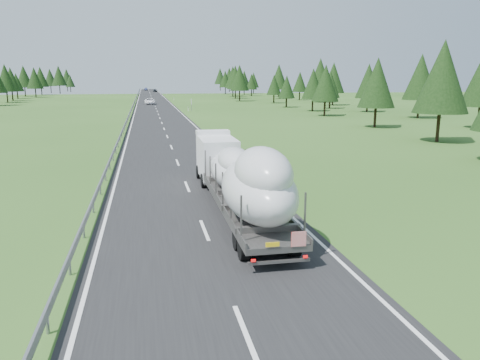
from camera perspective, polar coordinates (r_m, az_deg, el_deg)
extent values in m
plane|color=#2C521B|center=(21.66, -4.36, -6.15)|extent=(400.00, 400.00, 0.00)
cube|color=black|center=(120.63, -10.31, 8.84)|extent=(10.00, 400.00, 0.02)
cube|color=slate|center=(120.60, -12.87, 9.01)|extent=(0.08, 400.00, 0.32)
cylinder|color=slate|center=(21.62, -18.53, -5.97)|extent=(0.10, 0.10, 0.60)
cube|color=silver|center=(51.58, -1.31, 5.22)|extent=(0.12, 0.07, 1.00)
cube|color=black|center=(51.54, -1.31, 5.58)|extent=(0.13, 0.08, 0.12)
cube|color=silver|center=(101.00, -6.33, 8.61)|extent=(0.12, 0.07, 1.00)
cube|color=black|center=(100.98, -6.34, 8.79)|extent=(0.13, 0.08, 0.12)
cube|color=silver|center=(150.81, -8.07, 9.75)|extent=(0.12, 0.07, 1.00)
cube|color=black|center=(150.79, -8.07, 9.87)|extent=(0.13, 0.08, 0.12)
cube|color=silver|center=(200.71, -8.95, 10.32)|extent=(0.12, 0.07, 1.00)
cube|color=black|center=(200.70, -8.95, 10.41)|extent=(0.13, 0.08, 0.12)
cube|color=silver|center=(250.65, -9.48, 10.67)|extent=(0.12, 0.07, 1.00)
cube|color=black|center=(250.64, -9.48, 10.74)|extent=(0.13, 0.08, 0.12)
cube|color=silver|center=(300.61, -9.83, 10.89)|extent=(0.12, 0.07, 1.00)
cube|color=black|center=(300.60, -9.83, 10.96)|extent=(0.13, 0.08, 0.12)
cube|color=silver|center=(350.58, -10.09, 11.06)|extent=(0.12, 0.07, 1.00)
cube|color=black|center=(350.57, -10.09, 11.11)|extent=(0.13, 0.08, 0.12)
cylinder|color=slate|center=(101.04, -5.94, 8.90)|extent=(0.08, 0.08, 2.00)
cube|color=silver|center=(100.98, -5.95, 9.47)|extent=(0.05, 0.90, 1.20)
cylinder|color=black|center=(73.85, 27.11, 7.03)|extent=(0.36, 0.36, 3.57)
cylinder|color=black|center=(88.80, 20.92, 8.29)|extent=(0.36, 0.36, 3.77)
cone|color=black|center=(88.66, 21.18, 11.65)|extent=(5.86, 5.86, 7.85)
cylinder|color=black|center=(102.09, 15.25, 8.96)|extent=(0.36, 0.36, 3.36)
cone|color=black|center=(101.96, 15.40, 11.58)|extent=(5.23, 5.23, 7.01)
cylinder|color=black|center=(112.04, 10.87, 9.30)|extent=(0.36, 0.36, 2.89)
cone|color=black|center=(111.92, 10.96, 11.35)|extent=(4.49, 4.49, 6.02)
cylinder|color=black|center=(125.89, 11.23, 9.79)|extent=(0.36, 0.36, 3.73)
cone|color=black|center=(125.80, 11.33, 12.14)|extent=(5.80, 5.80, 7.77)
cylinder|color=black|center=(140.52, 9.67, 10.20)|extent=(0.36, 0.36, 4.30)
cone|color=black|center=(140.44, 9.75, 12.63)|extent=(6.69, 6.69, 8.95)
cylinder|color=black|center=(154.53, 7.27, 10.21)|extent=(0.36, 0.36, 3.06)
cone|color=black|center=(154.44, 7.31, 11.79)|extent=(4.77, 4.77, 6.38)
cylinder|color=black|center=(164.34, 4.78, 10.50)|extent=(0.36, 0.36, 3.70)
cone|color=black|center=(164.27, 4.82, 12.29)|extent=(5.76, 5.76, 7.71)
cylinder|color=black|center=(182.21, 4.73, 10.74)|extent=(0.36, 0.36, 4.15)
cone|color=black|center=(182.15, 4.76, 12.55)|extent=(6.46, 6.46, 8.65)
cylinder|color=black|center=(190.87, 1.41, 10.67)|extent=(0.36, 0.36, 2.96)
cone|color=black|center=(190.80, 1.42, 11.90)|extent=(4.60, 4.60, 6.16)
cylinder|color=black|center=(202.55, 0.51, 10.77)|extent=(0.36, 0.36, 3.04)
cone|color=black|center=(202.48, 0.51, 11.97)|extent=(4.73, 4.73, 6.34)
cylinder|color=black|center=(218.66, 1.65, 10.91)|extent=(0.36, 0.36, 3.27)
cone|color=black|center=(218.60, 1.66, 12.10)|extent=(5.09, 5.09, 6.82)
cylinder|color=black|center=(233.47, 0.52, 11.04)|extent=(0.36, 0.36, 3.60)
cone|color=black|center=(233.42, 0.52, 12.27)|extent=(5.61, 5.61, 7.51)
cylinder|color=black|center=(243.92, -1.31, 11.16)|extent=(0.36, 0.36, 4.17)
cone|color=black|center=(243.88, -1.32, 12.52)|extent=(6.48, 6.48, 8.68)
cylinder|color=black|center=(260.84, -0.37, 11.11)|extent=(0.36, 0.36, 3.05)
cone|color=black|center=(260.79, -0.37, 12.04)|extent=(4.74, 4.74, 6.34)
cylinder|color=black|center=(273.04, -2.43, 11.28)|extent=(0.36, 0.36, 4.30)
cone|color=black|center=(273.00, -2.44, 12.54)|extent=(6.69, 6.69, 8.96)
cylinder|color=black|center=(55.88, 23.01, 6.21)|extent=(0.36, 0.36, 3.72)
cone|color=black|center=(55.66, 23.46, 11.50)|extent=(5.79, 5.79, 7.76)
cylinder|color=black|center=(69.73, 16.15, 7.54)|extent=(0.36, 0.36, 3.32)
cone|color=black|center=(69.54, 16.38, 11.33)|extent=(5.16, 5.16, 6.92)
cylinder|color=black|center=(89.38, 10.28, 8.72)|extent=(0.36, 0.36, 3.19)
cone|color=black|center=(89.23, 10.39, 11.57)|extent=(4.97, 4.97, 6.65)
cylinder|color=black|center=(102.12, 8.83, 9.15)|extent=(0.36, 0.36, 3.05)
cone|color=black|center=(101.99, 8.91, 11.53)|extent=(4.74, 4.74, 6.35)
cylinder|color=black|center=(114.97, 5.67, 9.46)|extent=(0.36, 0.36, 2.59)
cone|color=black|center=(114.86, 5.71, 11.25)|extent=(4.03, 4.03, 5.39)
cylinder|color=black|center=(134.82, 4.15, 9.91)|extent=(0.36, 0.36, 2.70)
cone|color=black|center=(134.72, 4.17, 11.51)|extent=(4.20, 4.20, 5.62)
cylinder|color=black|center=(145.83, -0.06, 10.33)|extent=(0.36, 0.36, 3.74)
cone|color=black|center=(145.74, -0.06, 12.37)|extent=(5.81, 5.81, 7.79)
cylinder|color=black|center=(165.16, -0.57, 10.57)|extent=(0.36, 0.36, 3.84)
cone|color=black|center=(165.09, -0.57, 12.42)|extent=(5.97, 5.97, 8.00)
cylinder|color=black|center=(180.50, -0.88, 10.72)|extent=(0.36, 0.36, 3.88)
cone|color=black|center=(180.44, -0.89, 12.44)|extent=(6.04, 6.04, 8.09)
cylinder|color=black|center=(193.67, -0.57, 10.65)|extent=(0.36, 0.36, 2.64)
cone|color=black|center=(193.60, -0.57, 11.73)|extent=(4.11, 4.11, 5.50)
cylinder|color=black|center=(213.30, -1.80, 10.91)|extent=(0.36, 0.36, 3.50)
cone|color=black|center=(213.24, -1.81, 12.21)|extent=(5.44, 5.44, 7.29)
cylinder|color=black|center=(151.56, -26.51, 9.13)|extent=(0.36, 0.36, 3.72)
cone|color=black|center=(151.47, -26.70, 11.07)|extent=(5.78, 5.78, 7.75)
cylinder|color=black|center=(162.97, -25.99, 9.27)|extent=(0.36, 0.36, 3.49)
cone|color=black|center=(162.89, -26.15, 10.97)|extent=(5.44, 5.44, 7.28)
cylinder|color=black|center=(180.35, -25.49, 9.41)|extent=(0.36, 0.36, 2.96)
cone|color=black|center=(180.28, -25.61, 10.71)|extent=(4.61, 4.61, 6.17)
cylinder|color=black|center=(190.27, -23.65, 9.77)|extent=(0.36, 0.36, 3.72)
cone|color=black|center=(190.21, -23.78, 11.32)|extent=(5.79, 5.79, 7.75)
cylinder|color=black|center=(203.42, -24.73, 9.82)|extent=(0.36, 0.36, 4.03)
cone|color=black|center=(203.36, -24.87, 11.39)|extent=(6.28, 6.28, 8.41)
cylinder|color=black|center=(217.29, -23.03, 10.04)|extent=(0.36, 0.36, 3.99)
cone|color=black|center=(217.24, -23.16, 11.50)|extent=(6.20, 6.20, 8.31)
cylinder|color=black|center=(231.58, -21.11, 10.31)|extent=(0.36, 0.36, 4.29)
cone|color=black|center=(231.54, -21.23, 11.78)|extent=(6.67, 6.67, 8.94)
cylinder|color=black|center=(244.12, -22.05, 10.25)|extent=(0.36, 0.36, 3.90)
cone|color=black|center=(244.07, -22.15, 11.52)|extent=(6.07, 6.07, 8.13)
cylinder|color=black|center=(258.74, -19.94, 10.38)|extent=(0.36, 0.36, 3.04)
cone|color=black|center=(258.68, -20.01, 11.31)|extent=(4.73, 4.73, 6.33)
cylinder|color=black|center=(272.74, -20.29, 10.53)|extent=(0.36, 0.36, 4.08)
cone|color=black|center=(272.70, -20.38, 11.71)|extent=(6.34, 6.34, 8.50)
cube|color=white|center=(30.99, -2.81, 2.81)|extent=(2.32, 4.60, 2.57)
cube|color=black|center=(33.21, -3.42, 4.23)|extent=(2.11, 0.09, 1.28)
cube|color=white|center=(32.77, -3.37, 5.82)|extent=(2.30, 1.12, 0.27)
cube|color=#5E5B58|center=(30.33, -2.53, 0.22)|extent=(2.31, 2.77, 0.23)
cylinder|color=black|center=(32.70, -5.05, 0.99)|extent=(0.33, 0.92, 0.92)
cylinder|color=black|center=(32.99, -1.41, 1.13)|extent=(0.33, 0.92, 0.92)
cylinder|color=black|center=(29.84, -4.42, -0.09)|extent=(0.33, 0.92, 0.92)
cylinder|color=black|center=(30.16, -0.44, 0.08)|extent=(0.33, 0.92, 0.92)
cube|color=#5E5B58|center=(22.80, 0.50, -2.96)|extent=(2.57, 12.85, 0.24)
cube|color=#5E5B58|center=(22.53, -2.54, -2.55)|extent=(0.15, 12.83, 0.22)
cube|color=#5E5B58|center=(23.01, 3.47, -2.24)|extent=(0.15, 12.83, 0.22)
cube|color=#5E5B58|center=(17.11, 0.29, -4.71)|extent=(0.06, 0.06, 1.74)
cube|color=#5E5B58|center=(17.74, 8.04, -4.21)|extent=(0.06, 0.06, 1.74)
cube|color=#5E5B58|center=(19.19, -1.04, -2.83)|extent=(0.06, 0.06, 1.74)
cube|color=#5E5B58|center=(19.75, 5.94, -2.45)|extent=(0.06, 0.06, 1.74)
cube|color=#5E5B58|center=(21.29, -2.10, -1.32)|extent=(0.06, 0.06, 1.74)
cube|color=#5E5B58|center=(21.80, 4.23, -1.02)|extent=(0.06, 0.06, 1.74)
cube|color=#5E5B58|center=(23.41, -2.97, -0.07)|extent=(0.06, 0.06, 1.74)
cube|color=#5E5B58|center=(23.87, 2.82, 0.17)|extent=(0.06, 0.06, 1.74)
cube|color=#5E5B58|center=(25.54, -3.70, 0.96)|extent=(0.06, 0.06, 1.74)
cube|color=#5E5B58|center=(25.97, 1.64, 1.17)|extent=(0.06, 0.06, 1.74)
cube|color=#5E5B58|center=(27.68, -4.31, 1.84)|extent=(0.06, 0.06, 1.74)
cube|color=#5E5B58|center=(28.08, 0.63, 2.02)|extent=(0.06, 0.06, 1.74)
cylinder|color=black|center=(18.11, 0.59, -8.34)|extent=(0.37, 0.92, 0.92)
cylinder|color=black|center=(18.60, 6.73, -7.85)|extent=(0.37, 0.92, 0.92)
cylinder|color=black|center=(19.12, -0.10, -7.20)|extent=(0.37, 0.92, 0.92)
cylinder|color=black|center=(19.59, 5.73, -6.78)|extent=(0.37, 0.92, 0.92)
cube|color=#5E5B58|center=(17.07, 4.95, -9.86)|extent=(2.29, 0.13, 0.11)
cube|color=red|center=(16.92, 7.32, -7.14)|extent=(0.55, 0.04, 0.55)
cube|color=yellow|center=(16.69, 4.14, -7.84)|extent=(0.50, 0.04, 0.16)
cube|color=red|center=(16.73, 1.81, -9.78)|extent=(0.17, 0.06, 0.09)
cube|color=red|center=(17.24, 8.13, -9.22)|extent=(0.17, 0.06, 0.09)
ellipsoid|color=silver|center=(19.68, 2.26, -1.20)|extent=(2.96, 6.69, 2.58)
ellipsoid|color=silver|center=(18.69, 2.88, 0.91)|extent=(2.25, 4.24, 2.06)
ellipsoid|color=silver|center=(25.71, -1.01, 1.18)|extent=(2.36, 6.57, 1.84)
ellipsoid|color=silver|center=(24.80, -0.67, 2.28)|extent=(1.79, 4.16, 1.47)
imported|color=white|center=(130.05, -10.93, 9.41)|extent=(2.80, 5.89, 1.62)
imported|color=black|center=(251.85, -10.32, 10.70)|extent=(2.00, 4.44, 1.48)
imported|color=#192246|center=(282.69, -11.40, 10.82)|extent=(1.83, 4.84, 1.58)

